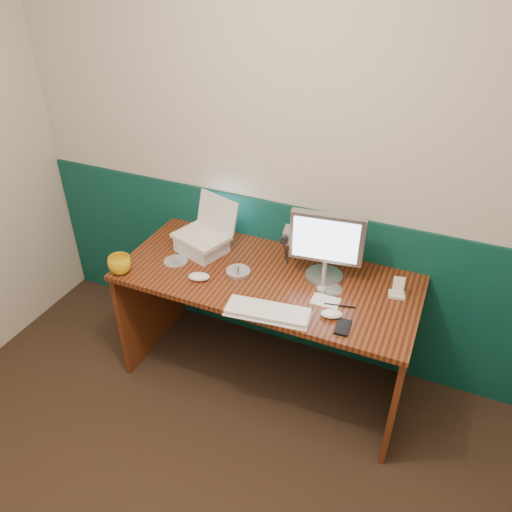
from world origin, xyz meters
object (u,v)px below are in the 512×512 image
at_px(keyboard, 268,312).
at_px(monitor, 327,247).
at_px(laptop, 200,220).
at_px(mug, 120,265).
at_px(desk, 266,329).
at_px(camcorder, 290,244).

bearing_deg(keyboard, monitor, 60.80).
bearing_deg(monitor, laptop, 175.24).
height_order(laptop, mug, laptop).
bearing_deg(desk, laptop, 169.94).
bearing_deg(laptop, desk, 7.98).
distance_m(monitor, mug, 1.10).
bearing_deg(laptop, monitor, 20.68).
relative_size(desk, laptop, 5.57).
relative_size(monitor, camcorder, 1.71).
relative_size(monitor, keyboard, 0.93).
distance_m(keyboard, camcorder, 0.49).
bearing_deg(mug, monitor, 20.96).
bearing_deg(keyboard, desk, 105.33).
bearing_deg(camcorder, laptop, -178.18).
height_order(desk, monitor, monitor).
bearing_deg(camcorder, desk, -117.51).
height_order(laptop, keyboard, laptop).
relative_size(laptop, monitor, 0.76).
bearing_deg(monitor, camcorder, 153.71).
xyz_separation_m(laptop, mug, (-0.30, -0.36, -0.16)).
bearing_deg(camcorder, mug, -160.31).
bearing_deg(desk, camcorder, 73.24).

